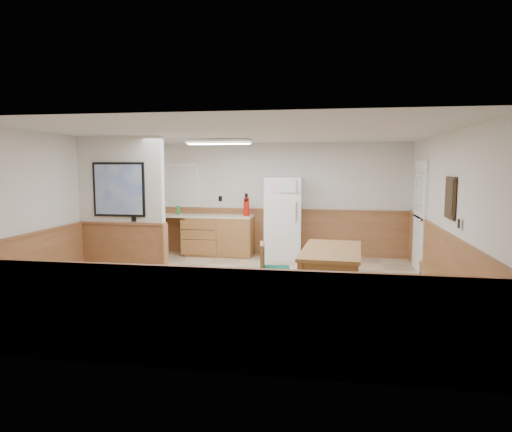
% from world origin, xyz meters
% --- Properties ---
extents(ground, '(6.00, 6.00, 0.00)m').
position_xyz_m(ground, '(0.00, 0.00, 0.00)').
color(ground, tan).
rests_on(ground, ground).
extents(ceiling, '(6.00, 6.00, 0.02)m').
position_xyz_m(ceiling, '(0.00, 0.00, 2.50)').
color(ceiling, silver).
rests_on(ceiling, back_wall).
extents(back_wall, '(6.00, 0.02, 2.50)m').
position_xyz_m(back_wall, '(0.00, 3.00, 1.25)').
color(back_wall, silver).
rests_on(back_wall, ground).
extents(right_wall, '(0.02, 6.00, 2.50)m').
position_xyz_m(right_wall, '(3.00, 0.00, 1.25)').
color(right_wall, silver).
rests_on(right_wall, ground).
extents(left_wall, '(0.02, 6.00, 2.50)m').
position_xyz_m(left_wall, '(-3.00, 0.00, 1.25)').
color(left_wall, silver).
rests_on(left_wall, ground).
extents(wainscot_back, '(6.00, 0.04, 1.00)m').
position_xyz_m(wainscot_back, '(0.00, 2.98, 0.50)').
color(wainscot_back, '#9F603F').
rests_on(wainscot_back, ground).
extents(wainscot_right, '(0.04, 6.00, 1.00)m').
position_xyz_m(wainscot_right, '(2.98, 0.00, 0.50)').
color(wainscot_right, '#9F603F').
rests_on(wainscot_right, ground).
extents(wainscot_left, '(0.04, 6.00, 1.00)m').
position_xyz_m(wainscot_left, '(-2.98, 0.00, 0.50)').
color(wainscot_left, '#9F603F').
rests_on(wainscot_left, ground).
extents(partition_wall, '(1.50, 0.20, 2.50)m').
position_xyz_m(partition_wall, '(-2.25, 0.19, 1.23)').
color(partition_wall, silver).
rests_on(partition_wall, ground).
extents(kitchen_counter, '(2.20, 0.61, 1.00)m').
position_xyz_m(kitchen_counter, '(-1.21, 2.68, 0.46)').
color(kitchen_counter, '#AB6B3C').
rests_on(kitchen_counter, ground).
extents(exterior_door, '(0.07, 1.02, 2.15)m').
position_xyz_m(exterior_door, '(2.96, 1.90, 1.05)').
color(exterior_door, white).
rests_on(exterior_door, ground).
extents(kitchen_window, '(0.80, 0.04, 1.00)m').
position_xyz_m(kitchen_window, '(-2.10, 2.98, 1.55)').
color(kitchen_window, white).
rests_on(kitchen_window, back_wall).
extents(wall_painting, '(0.04, 0.50, 0.60)m').
position_xyz_m(wall_painting, '(2.97, -0.30, 1.55)').
color(wall_painting, '#342515').
rests_on(wall_painting, right_wall).
extents(fluorescent_fixture, '(1.20, 0.30, 0.09)m').
position_xyz_m(fluorescent_fixture, '(-0.80, 1.30, 2.45)').
color(fluorescent_fixture, white).
rests_on(fluorescent_fixture, ceiling).
extents(refrigerator, '(0.81, 0.74, 1.76)m').
position_xyz_m(refrigerator, '(0.28, 2.63, 0.88)').
color(refrigerator, white).
rests_on(refrigerator, ground).
extents(dining_table, '(0.97, 1.78, 0.75)m').
position_xyz_m(dining_table, '(1.32, -0.24, 0.66)').
color(dining_table, olive).
rests_on(dining_table, ground).
extents(dining_bench, '(0.60, 1.68, 0.45)m').
position_xyz_m(dining_bench, '(2.80, -0.28, 0.35)').
color(dining_bench, olive).
rests_on(dining_bench, ground).
extents(dining_chair, '(0.71, 0.53, 0.85)m').
position_xyz_m(dining_chair, '(0.40, -0.48, 0.49)').
color(dining_chair, olive).
rests_on(dining_chair, ground).
extents(fire_extinguisher, '(0.14, 0.14, 0.50)m').
position_xyz_m(fire_extinguisher, '(-0.53, 2.63, 1.12)').
color(fire_extinguisher, red).
rests_on(fire_extinguisher, kitchen_counter).
extents(soap_bottle, '(0.08, 0.08, 0.21)m').
position_xyz_m(soap_bottle, '(-2.10, 2.65, 1.00)').
color(soap_bottle, green).
rests_on(soap_bottle, kitchen_counter).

